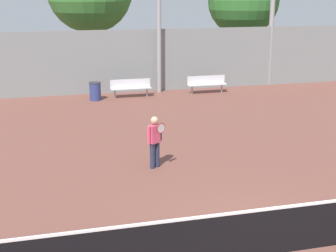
{
  "coord_description": "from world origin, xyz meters",
  "views": [
    {
      "loc": [
        -4.23,
        -7.43,
        5.03
      ],
      "look_at": [
        -0.71,
        6.39,
        0.89
      ],
      "focal_mm": 50.0,
      "sensor_mm": 36.0,
      "label": 1
    }
  ],
  "objects_px": {
    "tennis_net": "(283,229)",
    "trash_bin": "(95,91)",
    "bench_courtside_near": "(131,86)",
    "tennis_player": "(155,139)",
    "tree_green_tall": "(243,0)",
    "bench_courtside_far": "(207,82)"
  },
  "relations": [
    {
      "from": "tennis_net",
      "to": "trash_bin",
      "type": "distance_m",
      "value": 14.67
    },
    {
      "from": "tennis_player",
      "to": "bench_courtside_near",
      "type": "height_order",
      "value": "tennis_player"
    },
    {
      "from": "tennis_player",
      "to": "trash_bin",
      "type": "bearing_deg",
      "value": 66.49
    },
    {
      "from": "tennis_player",
      "to": "bench_courtside_far",
      "type": "xyz_separation_m",
      "value": [
        4.85,
        9.55,
        -0.33
      ]
    },
    {
      "from": "tennis_net",
      "to": "tennis_player",
      "type": "distance_m",
      "value": 5.38
    },
    {
      "from": "bench_courtside_near",
      "to": "tree_green_tall",
      "type": "relative_size",
      "value": 0.3
    },
    {
      "from": "tennis_player",
      "to": "trash_bin",
      "type": "relative_size",
      "value": 1.79
    },
    {
      "from": "bench_courtside_near",
      "to": "trash_bin",
      "type": "xyz_separation_m",
      "value": [
        -1.75,
        -0.23,
        -0.11
      ]
    },
    {
      "from": "tennis_net",
      "to": "tennis_player",
      "type": "height_order",
      "value": "tennis_player"
    },
    {
      "from": "bench_courtside_near",
      "to": "tree_green_tall",
      "type": "bearing_deg",
      "value": 35.57
    },
    {
      "from": "bench_courtside_far",
      "to": "trash_bin",
      "type": "relative_size",
      "value": 2.29
    },
    {
      "from": "tennis_net",
      "to": "bench_courtside_near",
      "type": "bearing_deg",
      "value": 91.79
    },
    {
      "from": "bench_courtside_far",
      "to": "tree_green_tall",
      "type": "relative_size",
      "value": 0.3
    },
    {
      "from": "tree_green_tall",
      "to": "tennis_player",
      "type": "bearing_deg",
      "value": -120.76
    },
    {
      "from": "tennis_net",
      "to": "bench_courtside_far",
      "type": "height_order",
      "value": "tennis_net"
    },
    {
      "from": "trash_bin",
      "to": "bench_courtside_near",
      "type": "bearing_deg",
      "value": 7.46
    },
    {
      "from": "bench_courtside_near",
      "to": "trash_bin",
      "type": "bearing_deg",
      "value": -172.54
    },
    {
      "from": "bench_courtside_far",
      "to": "tree_green_tall",
      "type": "height_order",
      "value": "tree_green_tall"
    },
    {
      "from": "tennis_player",
      "to": "trash_bin",
      "type": "height_order",
      "value": "tennis_player"
    },
    {
      "from": "tennis_net",
      "to": "trash_bin",
      "type": "height_order",
      "value": "tennis_net"
    },
    {
      "from": "tennis_player",
      "to": "bench_courtside_far",
      "type": "relative_size",
      "value": 0.78
    },
    {
      "from": "tennis_net",
      "to": "bench_courtside_far",
      "type": "distance_m",
      "value": 15.13
    }
  ]
}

